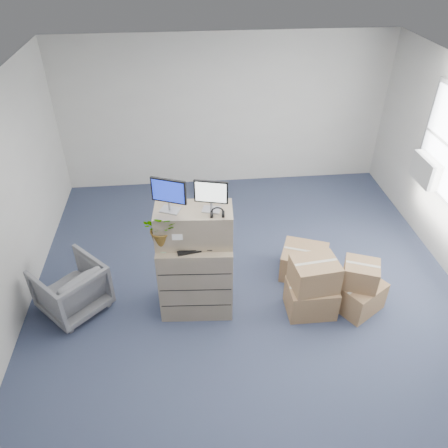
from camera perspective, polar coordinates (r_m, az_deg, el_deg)
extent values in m
plane|color=#2A324C|center=(6.03, 3.54, -10.85)|extent=(7.00, 7.00, 0.00)
cube|color=#B4B2AB|center=(8.20, 0.10, 14.33)|extent=(6.00, 0.02, 2.80)
cube|color=silver|center=(7.31, 25.07, 6.41)|extent=(0.24, 0.60, 0.40)
cube|color=gray|center=(5.68, -3.66, -6.79)|extent=(0.96, 0.63, 1.08)
cube|color=gray|center=(5.24, -3.96, -0.16)|extent=(0.95, 0.53, 0.46)
cube|color=#99999E|center=(5.11, -7.04, 1.85)|extent=(0.26, 0.23, 0.02)
cylinder|color=#99999E|center=(5.08, -7.08, 2.39)|extent=(0.04, 0.04, 0.10)
cube|color=black|center=(4.97, -7.25, 4.32)|extent=(0.40, 0.19, 0.30)
cube|color=navy|center=(4.96, -7.32, 4.23)|extent=(0.35, 0.15, 0.26)
cube|color=#99999E|center=(5.08, -1.66, 1.89)|extent=(0.24, 0.20, 0.01)
cylinder|color=#99999E|center=(5.05, -1.67, 2.40)|extent=(0.03, 0.03, 0.09)
cube|color=black|center=(4.95, -1.71, 4.23)|extent=(0.39, 0.13, 0.28)
cube|color=silver|center=(4.94, -1.74, 4.14)|extent=(0.35, 0.10, 0.24)
torus|color=black|center=(4.95, -0.87, 1.46)|extent=(0.16, 0.03, 0.16)
cube|color=black|center=(5.25, -3.81, -3.10)|extent=(0.48, 0.27, 0.02)
ellipsoid|color=silver|center=(5.21, 0.01, -3.20)|extent=(0.12, 0.09, 0.03)
cylinder|color=gray|center=(5.32, -3.48, -0.92)|extent=(0.07, 0.07, 0.26)
cube|color=silver|center=(5.39, -4.21, -1.94)|extent=(0.06, 0.05, 0.02)
cube|color=black|center=(5.35, -4.24, -1.39)|extent=(0.06, 0.04, 0.11)
cube|color=black|center=(5.38, -0.74, -1.65)|extent=(0.23, 0.20, 0.06)
cube|color=#4292E2|center=(5.36, -0.43, -0.91)|extent=(0.23, 0.13, 0.08)
cylinder|color=#8EA686|center=(5.29, -7.84, -3.06)|extent=(0.20, 0.20, 0.02)
cylinder|color=black|center=(5.25, -7.90, -2.44)|extent=(0.17, 0.17, 0.13)
imported|color=#225718|center=(5.15, -8.06, -0.93)|extent=(0.49, 0.52, 0.33)
imported|color=#55565A|center=(6.08, -19.38, -7.66)|extent=(1.04, 1.04, 0.78)
cube|color=olive|center=(5.95, 11.28, -9.48)|extent=(0.62, 0.48, 0.43)
cube|color=olive|center=(6.15, 17.25, -8.95)|extent=(0.74, 0.71, 0.42)
cube|color=olive|center=(6.49, 10.41, -4.91)|extent=(0.80, 0.77, 0.42)
cube|color=olive|center=(5.68, 11.70, -6.43)|extent=(0.61, 0.51, 0.39)
cube|color=olive|center=(5.89, 17.43, -6.28)|extent=(0.54, 0.51, 0.33)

